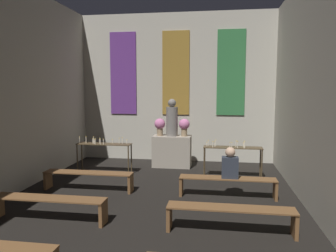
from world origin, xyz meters
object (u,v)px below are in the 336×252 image
statue (172,119)px  candle_rack_right (232,151)px  pew_third_left (49,204)px  candle_rack_left (104,148)px  pew_third_right (230,214)px  pew_back_right (227,183)px  flower_vase_left (160,125)px  pew_back_left (88,177)px  flower_vase_right (184,126)px  altar (172,151)px  person_seated (230,164)px

statue → candle_rack_right: bearing=-31.1°
pew_third_left → candle_rack_right: bearing=45.3°
statue → candle_rack_left: 2.22m
pew_third_left → pew_third_right: size_ratio=1.00×
pew_back_right → flower_vase_left: bearing=126.8°
candle_rack_right → pew_back_left: 3.78m
flower_vase_right → pew_third_left: flower_vase_right is taller
flower_vase_left → pew_third_right: bearing=-66.1°
pew_back_left → pew_back_right: bearing=0.0°
flower_vase_right → pew_back_left: flower_vase_right is taller
pew_third_right → candle_rack_left: bearing=134.8°
candle_rack_right → pew_back_left: (-3.40, -1.60, -0.41)m
altar → flower_vase_right: (0.38, 0.00, 0.80)m
person_seated → candle_rack_left: bearing=155.2°
pew_third_left → person_seated: person_seated is taller
pew_third_left → altar: bearing=70.2°
candle_rack_right → pew_back_right: size_ratio=0.73×
statue → candle_rack_left: (-1.79, -1.07, -0.73)m
candle_rack_right → pew_third_left: (-3.40, -3.43, -0.41)m
flower_vase_left → person_seated: flower_vase_left is taller
flower_vase_left → pew_back_right: bearing=-53.2°
candle_rack_left → pew_back_right: bearing=-25.1°
flower_vase_right → pew_third_left: bearing=-113.9°
pew_back_left → flower_vase_right: bearing=53.2°
pew_back_left → person_seated: size_ratio=3.09×
flower_vase_right → candle_rack_right: bearing=-37.4°
candle_rack_left → pew_back_right: size_ratio=0.73×
statue → pew_third_left: statue is taller
statue → pew_third_left: 4.92m
pew_third_left → candle_rack_left: bearing=92.9°
flower_vase_left → candle_rack_left: size_ratio=0.34×
flower_vase_right → pew_back_left: 3.47m
pew_third_left → pew_back_right: bearing=29.5°
person_seated → candle_rack_right: bearing=85.8°
flower_vase_left → pew_back_right: 3.47m
flower_vase_right → candle_rack_left: 2.48m
flower_vase_right → candle_rack_right: size_ratio=0.34×
candle_rack_left → pew_back_left: size_ratio=0.73×
pew_third_right → pew_back_left: bearing=150.5°
candle_rack_left → pew_third_right: bearing=-45.2°
pew_third_left → pew_back_left: size_ratio=1.00×
statue → pew_back_right: size_ratio=0.54×
pew_third_left → pew_third_right: 3.24m
pew_third_left → statue: bearing=70.2°
altar → pew_third_right: 4.79m
candle_rack_left → candle_rack_right: (3.58, -0.00, -0.00)m
pew_third_right → pew_back_left: (-3.24, 1.83, 0.00)m
altar → candle_rack_right: (1.78, -1.07, 0.26)m
pew_back_left → pew_back_right: same height
flower_vase_right → candle_rack_left: (-2.17, -1.07, -0.54)m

